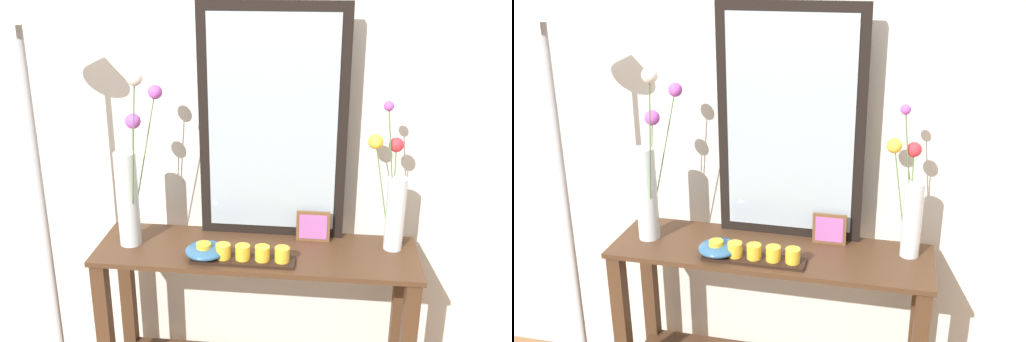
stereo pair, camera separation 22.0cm
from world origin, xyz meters
TOP-DOWN VIEW (x-y plane):
  - wall_back at (0.00, 0.30)m, footprint 6.40×0.08m
  - console_table at (0.00, 0.00)m, footprint 1.26×0.36m
  - mirror_leaning at (0.05, 0.15)m, footprint 0.58×0.03m
  - tall_vase_left at (-0.49, -0.00)m, footprint 0.17×0.26m
  - vase_right at (0.52, 0.08)m, footprint 0.15×0.15m
  - candle_tray at (-0.04, -0.10)m, footprint 0.39×0.09m
  - picture_frame_small at (0.22, 0.10)m, footprint 0.13×0.01m
  - decorative_bowl at (-0.18, -0.09)m, footprint 0.16×0.16m
  - floor_lamp at (-0.81, -0.09)m, footprint 0.24×0.24m

SIDE VIEW (x-z plane):
  - console_table at x=0.00m, z-range 0.09..0.91m
  - candle_tray at x=-0.04m, z-range 0.81..0.88m
  - decorative_bowl at x=-0.18m, z-range 0.82..0.87m
  - picture_frame_small at x=0.22m, z-range 0.82..0.94m
  - vase_right at x=0.52m, z-range 0.73..1.32m
  - tall_vase_left at x=-0.49m, z-range 0.72..1.43m
  - floor_lamp at x=-0.81m, z-range 0.31..2.10m
  - mirror_leaning at x=0.05m, z-range 0.82..1.75m
  - wall_back at x=0.00m, z-range 0.00..2.70m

